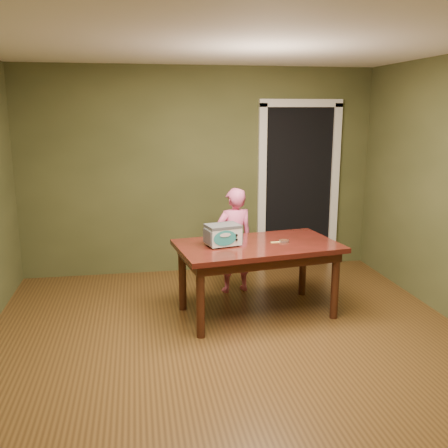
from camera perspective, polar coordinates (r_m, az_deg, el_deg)
name	(u,v)px	position (r m, az deg, el deg)	size (l,w,h in m)	color
floor	(240,359)	(4.38, 1.85, -15.17)	(5.00, 5.00, 0.00)	brown
room_shell	(242,157)	(3.88, 2.03, 7.65)	(4.52, 5.02, 2.61)	brown
doorway	(291,185)	(6.97, 7.71, 4.47)	(1.10, 0.66, 2.25)	black
dining_table	(258,253)	(5.06, 3.85, -3.35)	(1.71, 1.12, 0.75)	#38130C
toy_oven	(223,234)	(4.92, -0.12, -1.17)	(0.38, 0.30, 0.21)	#4C4F54
baking_pan	(284,241)	(5.11, 6.87, -1.94)	(0.10, 0.10, 0.02)	silver
spatula	(279,242)	(5.10, 6.35, -2.05)	(0.18, 0.03, 0.01)	#FFE06E
child	(234,240)	(5.70, 1.17, -1.89)	(0.44, 0.29, 1.22)	pink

